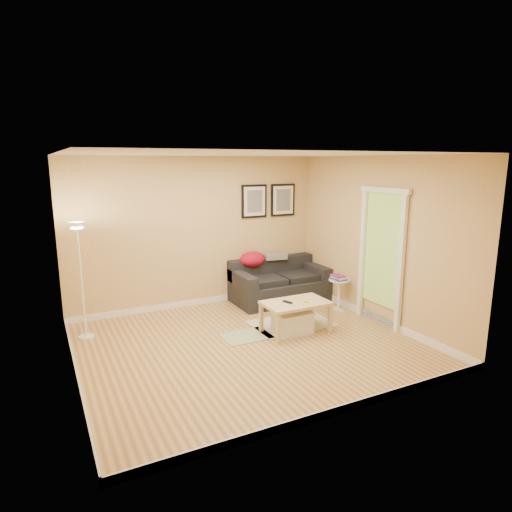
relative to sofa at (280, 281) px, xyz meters
name	(u,v)px	position (x,y,z in m)	size (l,w,h in m)	color
floor	(248,344)	(-1.38, -1.53, -0.38)	(4.50, 4.50, 0.00)	tan
ceiling	(248,154)	(-1.38, -1.53, 2.23)	(4.50, 4.50, 0.00)	white
wall_back	(198,232)	(-1.38, 0.47, 0.92)	(4.50, 4.50, 0.00)	#DEB571
wall_front	(340,292)	(-1.38, -3.53, 0.92)	(4.50, 4.50, 0.00)	#DEB571
wall_left	(66,272)	(-3.63, -1.53, 0.92)	(4.00, 4.00, 0.00)	#DEB571
wall_right	(377,240)	(0.87, -1.53, 0.92)	(4.00, 4.00, 0.00)	#DEB571
baseboard_back	(200,301)	(-1.38, 0.46, -0.33)	(4.50, 0.02, 0.10)	white
baseboard_front	(334,411)	(-1.38, -3.52, -0.33)	(4.50, 0.02, 0.10)	white
baseboard_left	(77,375)	(-3.62, -1.53, -0.33)	(0.02, 4.00, 0.10)	white
baseboard_right	(372,316)	(0.86, -1.53, -0.33)	(0.02, 4.00, 0.10)	white
sofa	(280,281)	(0.00, 0.00, 0.00)	(1.70, 0.90, 0.75)	black
red_throw	(252,259)	(-0.43, 0.26, 0.40)	(0.48, 0.36, 0.28)	#B31037
plaid_throw	(275,256)	(0.04, 0.28, 0.41)	(0.42, 0.26, 0.10)	tan
framed_print_left	(254,201)	(-0.30, 0.45, 1.43)	(0.50, 0.04, 0.60)	black
framed_print_right	(283,200)	(0.30, 0.45, 1.43)	(0.50, 0.04, 0.60)	black
area_rug	(292,323)	(-0.42, -1.13, -0.37)	(1.25, 0.85, 0.01)	beige
green_runner	(246,336)	(-1.28, -1.26, -0.37)	(0.70, 0.50, 0.01)	#668C4C
coffee_table	(296,317)	(-0.56, -1.45, -0.13)	(0.96, 0.59, 0.48)	#D4B781
remote_control	(288,302)	(-0.69, -1.43, 0.12)	(0.05, 0.16, 0.02)	black
tape_roll	(306,301)	(-0.44, -1.54, 0.12)	(0.07, 0.07, 0.03)	yellow
storage_bin	(293,322)	(-0.61, -1.45, -0.21)	(0.54, 0.40, 0.34)	white
side_table	(339,295)	(0.64, -0.91, -0.10)	(0.36, 0.36, 0.54)	white
book_stack	(338,277)	(0.62, -0.91, 0.21)	(0.20, 0.26, 0.08)	navy
floor_lamp	(82,284)	(-3.38, -0.26, 0.43)	(0.22, 0.22, 1.70)	white
doorway	(381,260)	(0.82, -1.68, 0.65)	(0.12, 1.01, 2.13)	white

